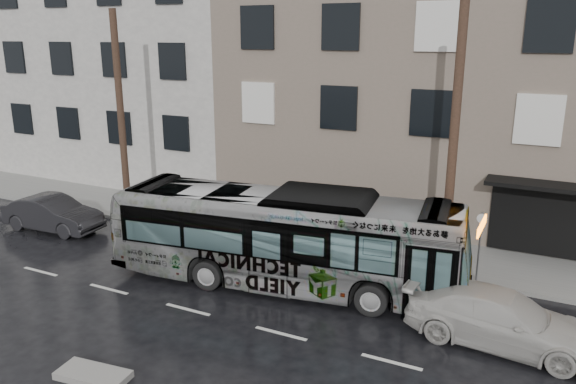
% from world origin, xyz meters
% --- Properties ---
extents(ground, '(120.00, 120.00, 0.00)m').
position_xyz_m(ground, '(0.00, 0.00, 0.00)').
color(ground, black).
rests_on(ground, ground).
extents(sidewalk, '(90.00, 3.60, 0.15)m').
position_xyz_m(sidewalk, '(0.00, 4.90, 0.07)').
color(sidewalk, gray).
rests_on(sidewalk, ground).
extents(building_taupe, '(20.00, 12.00, 11.00)m').
position_xyz_m(building_taupe, '(5.00, 12.70, 5.50)').
color(building_taupe, '#79685D').
rests_on(building_taupe, ground).
extents(building_grey, '(26.00, 15.00, 16.00)m').
position_xyz_m(building_grey, '(-18.00, 14.20, 8.00)').
color(building_grey, silver).
rests_on(building_grey, ground).
extents(utility_pole_front, '(0.30, 0.30, 9.00)m').
position_xyz_m(utility_pole_front, '(6.50, 3.30, 4.65)').
color(utility_pole_front, '#473023').
rests_on(utility_pole_front, sidewalk).
extents(utility_pole_rear, '(0.30, 0.30, 9.00)m').
position_xyz_m(utility_pole_rear, '(-7.50, 3.30, 4.65)').
color(utility_pole_rear, '#473023').
rests_on(utility_pole_rear, sidewalk).
extents(sign_post, '(0.06, 0.06, 2.40)m').
position_xyz_m(sign_post, '(7.60, 3.30, 1.35)').
color(sign_post, slate).
rests_on(sign_post, sidewalk).
extents(bus, '(12.10, 4.26, 3.30)m').
position_xyz_m(bus, '(1.86, 0.47, 1.65)').
color(bus, '#B2B2B2').
rests_on(bus, ground).
extents(white_sedan, '(5.21, 2.43, 1.47)m').
position_xyz_m(white_sedan, '(8.75, -0.30, 0.74)').
color(white_sedan, '#BBB8B2').
rests_on(white_sedan, ground).
extents(dark_sedan, '(4.57, 1.84, 1.48)m').
position_xyz_m(dark_sedan, '(-9.51, 0.87, 0.74)').
color(dark_sedan, black).
rests_on(dark_sedan, ground).
extents(slush_pile, '(1.88, 1.00, 0.18)m').
position_xyz_m(slush_pile, '(0.06, -6.44, 0.09)').
color(slush_pile, '#A6A49E').
rests_on(slush_pile, ground).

